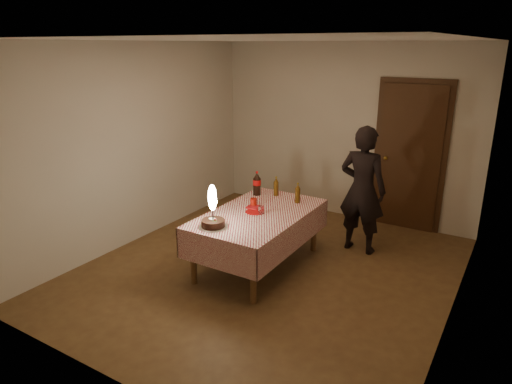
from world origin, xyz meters
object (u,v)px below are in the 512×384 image
Objects in this scene: birthday_cake at (213,216)px; amber_bottle_right at (298,193)px; cola_bottle at (257,184)px; red_cup at (254,202)px; photographer at (362,190)px; red_plate at (255,212)px; dining_table at (258,220)px; clear_cup at (261,210)px; amber_bottle_left at (276,187)px.

amber_bottle_right is at bearing 70.61° from birthday_cake.
red_cup is at bearing -63.97° from cola_bottle.
photographer is (1.23, 0.52, -0.02)m from cola_bottle.
birthday_cake is 2.16× the size of red_plate.
red_cup is (0.03, 0.78, -0.08)m from birthday_cake.
dining_table is at bearing 73.38° from birthday_cake.
dining_table is 6.75× the size of amber_bottle_right.
red_cup is (-0.16, 0.15, 0.14)m from dining_table.
red_cup is at bearing -138.49° from photographer.
red_cup is 0.31× the size of cola_bottle.
dining_table is 0.64m from amber_bottle_right.
amber_bottle_left is (-0.18, 0.67, 0.07)m from clear_cup.
clear_cup is 0.70m from cola_bottle.
amber_bottle_right is (0.23, 0.56, 0.21)m from dining_table.
cola_bottle is 1.25× the size of amber_bottle_left.
amber_bottle_right is at bearing -16.27° from amber_bottle_left.
red_plate is 2.44× the size of clear_cup.
red_plate is 0.86× the size of amber_bottle_left.
amber_bottle_right is (0.27, 0.57, 0.11)m from red_plate.
photographer reaches higher than clear_cup.
red_cup is 0.06× the size of photographer.
birthday_cake is 1.87× the size of amber_bottle_right.
photographer reaches higher than amber_bottle_left.
red_cup is at bearing -92.95° from amber_bottle_left.
amber_bottle_left reaches higher than red_plate.
amber_bottle_right is (0.42, 1.19, -0.01)m from birthday_cake.
red_plate is at bearing -53.55° from red_cup.
amber_bottle_right is (0.59, 0.00, -0.03)m from cola_bottle.
birthday_cake is at bearing -109.39° from amber_bottle_right.
photographer is (1.01, 0.41, 0.02)m from amber_bottle_left.
amber_bottle_left is (0.05, 1.29, -0.01)m from birthday_cake.
clear_cup is at bearing 69.58° from birthday_cake.
dining_table is at bearing 169.60° from clear_cup.
dining_table is 0.69m from birthday_cake.
photographer is (1.07, 1.70, 0.00)m from birthday_cake.
dining_table is at bearing -78.68° from amber_bottle_left.
red_cup is 0.26m from clear_cup.
red_cup is 0.39× the size of amber_bottle_right.
red_cup is at bearing 126.45° from red_plate.
dining_table is 1.06× the size of photographer.
dining_table is at bearing -43.95° from red_cup.
red_plate is at bearing 76.84° from birthday_cake.
dining_table is 19.11× the size of clear_cup.
dining_table is at bearing -112.37° from amber_bottle_right.
red_plate is at bearing -60.77° from cola_bottle.
photographer is at bearing 57.91° from birthday_cake.
photographer reaches higher than amber_bottle_right.
cola_bottle reaches higher than amber_bottle_left.
photographer is (0.88, 1.07, 0.23)m from dining_table.
amber_bottle_left is (-0.09, 0.67, 0.11)m from red_plate.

